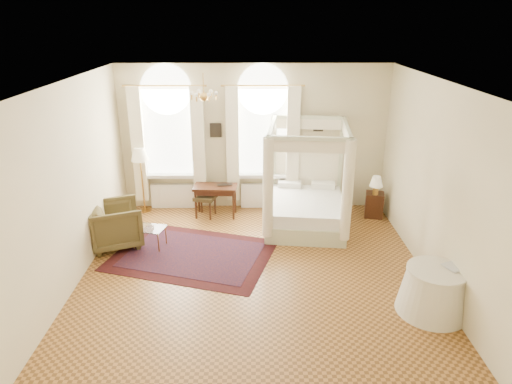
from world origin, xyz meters
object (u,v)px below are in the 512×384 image
(writing_desk, at_px, (215,190))
(coffee_table, at_px, (149,230))
(canopy_bed, at_px, (306,204))
(nightstand, at_px, (374,205))
(armchair, at_px, (116,224))
(stool, at_px, (205,199))
(side_table, at_px, (433,291))
(floor_lamp, at_px, (140,158))

(writing_desk, relative_size, coffee_table, 1.44)
(canopy_bed, bearing_deg, nightstand, 16.55)
(armchair, height_order, coffee_table, armchair)
(writing_desk, bearing_deg, stool, -171.52)
(armchair, distance_m, coffee_table, 0.67)
(coffee_table, distance_m, side_table, 5.20)
(canopy_bed, xyz_separation_m, side_table, (1.59, -3.07, -0.14))
(writing_desk, distance_m, armchair, 2.32)
(nightstand, bearing_deg, side_table, -90.00)
(floor_lamp, bearing_deg, canopy_bed, -12.68)
(side_table, bearing_deg, canopy_bed, 117.39)
(floor_lamp, relative_size, side_table, 1.42)
(writing_desk, xyz_separation_m, stool, (-0.23, -0.03, -0.19))
(nightstand, distance_m, side_table, 3.55)
(side_table, bearing_deg, stool, 136.49)
(armchair, bearing_deg, writing_desk, -74.00)
(canopy_bed, relative_size, nightstand, 3.93)
(nightstand, xyz_separation_m, stool, (-3.78, 0.05, 0.14))
(stool, relative_size, floor_lamp, 0.36)
(writing_desk, height_order, coffee_table, writing_desk)
(canopy_bed, relative_size, armchair, 2.30)
(armchair, relative_size, floor_lamp, 0.64)
(armchair, bearing_deg, stool, -71.03)
(canopy_bed, relative_size, coffee_table, 3.23)
(canopy_bed, bearing_deg, armchair, -167.53)
(coffee_table, height_order, floor_lamp, floor_lamp)
(stool, relative_size, armchair, 0.56)
(stool, distance_m, armchair, 2.11)
(coffee_table, bearing_deg, side_table, -24.22)
(armchair, bearing_deg, nightstand, -97.46)
(nightstand, distance_m, armchair, 5.56)
(nightstand, height_order, writing_desk, writing_desk)
(canopy_bed, xyz_separation_m, floor_lamp, (-3.64, 0.82, 0.79))
(armchair, distance_m, floor_lamp, 1.88)
(side_table, bearing_deg, writing_desk, 134.45)
(canopy_bed, distance_m, coffee_table, 3.29)
(canopy_bed, relative_size, floor_lamp, 1.46)
(canopy_bed, distance_m, armchair, 3.90)
(canopy_bed, height_order, armchair, canopy_bed)
(floor_lamp, bearing_deg, side_table, -36.64)
(nightstand, bearing_deg, coffee_table, -163.37)
(stool, bearing_deg, writing_desk, 8.48)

